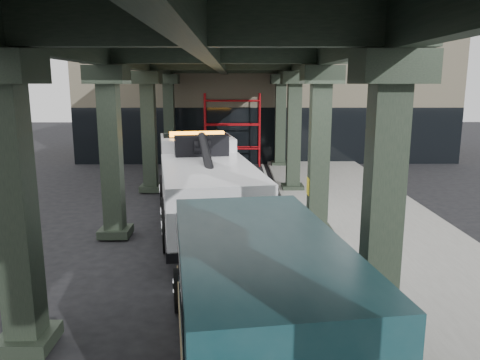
{
  "coord_description": "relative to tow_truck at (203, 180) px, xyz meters",
  "views": [
    {
      "loc": [
        0.2,
        -11.38,
        4.5
      ],
      "look_at": [
        0.32,
        2.21,
        1.7
      ],
      "focal_mm": 35.0,
      "sensor_mm": 36.0,
      "label": 1
    }
  ],
  "objects": [
    {
      "name": "ground",
      "position": [
        0.86,
        -3.36,
        -1.46
      ],
      "size": [
        90.0,
        90.0,
        0.0
      ],
      "primitive_type": "plane",
      "color": "black",
      "rests_on": "ground"
    },
    {
      "name": "sidewalk",
      "position": [
        5.36,
        -1.36,
        -1.38
      ],
      "size": [
        5.0,
        40.0,
        0.15
      ],
      "primitive_type": "cube",
      "color": "gray",
      "rests_on": "ground"
    },
    {
      "name": "lane_stripe",
      "position": [
        2.56,
        -1.36,
        -1.45
      ],
      "size": [
        0.12,
        38.0,
        0.01
      ],
      "primitive_type": "cube",
      "color": "silver",
      "rests_on": "ground"
    },
    {
      "name": "viaduct",
      "position": [
        0.46,
        -1.36,
        4.0
      ],
      "size": [
        7.4,
        32.0,
        6.4
      ],
      "color": "black",
      "rests_on": "ground"
    },
    {
      "name": "building",
      "position": [
        2.86,
        16.64,
        2.54
      ],
      "size": [
        22.0,
        10.0,
        8.0
      ],
      "primitive_type": "cube",
      "color": "#C6B793",
      "rests_on": "ground"
    },
    {
      "name": "scaffolding",
      "position": [
        0.86,
        11.28,
        0.65
      ],
      "size": [
        3.08,
        0.88,
        4.0
      ],
      "color": "red",
      "rests_on": "ground"
    },
    {
      "name": "tow_truck",
      "position": [
        0.0,
        0.0,
        0.0
      ],
      "size": [
        3.91,
        9.36,
        2.99
      ],
      "rotation": [
        0.0,
        0.0,
        0.17
      ],
      "color": "black",
      "rests_on": "ground"
    },
    {
      "name": "towed_van",
      "position": [
        1.34,
        -8.3,
        -0.15
      ],
      "size": [
        3.1,
        6.25,
        2.43
      ],
      "rotation": [
        0.0,
        0.0,
        0.14
      ],
      "color": "#10353B",
      "rests_on": "ground"
    }
  ]
}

